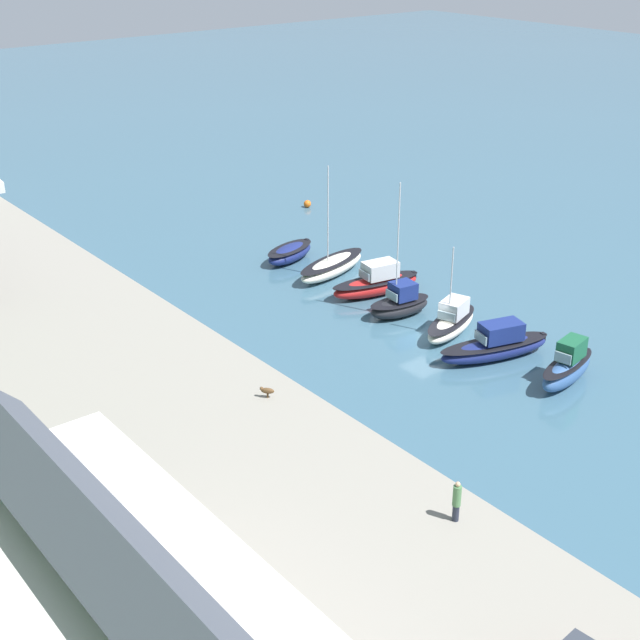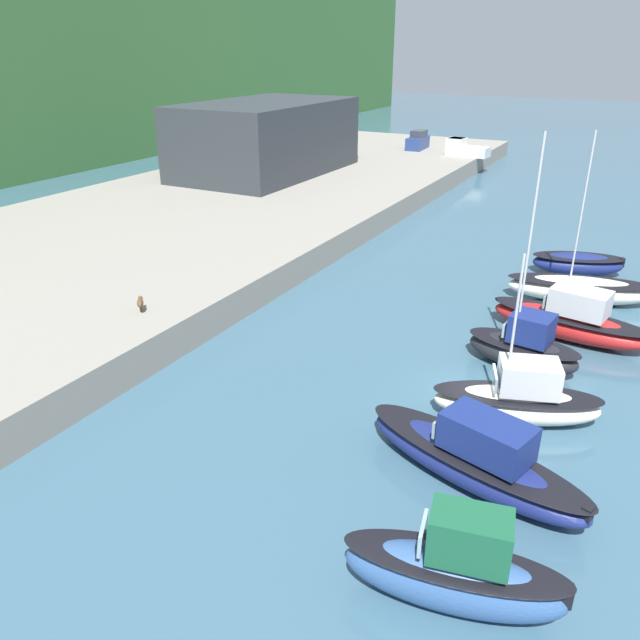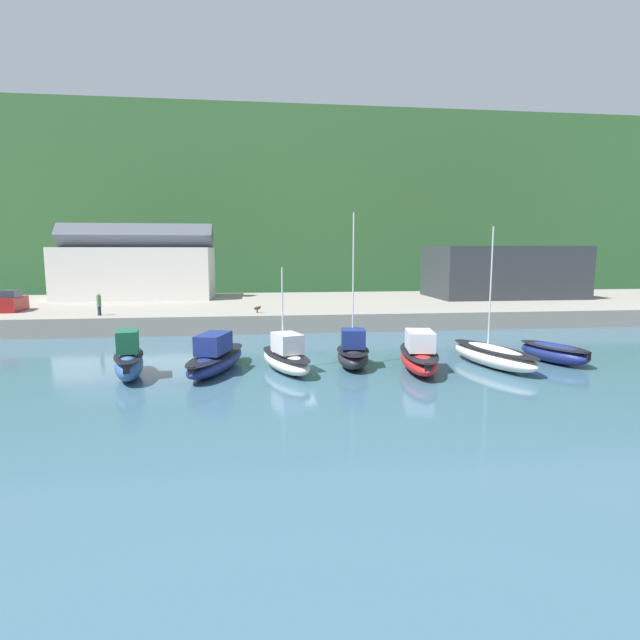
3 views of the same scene
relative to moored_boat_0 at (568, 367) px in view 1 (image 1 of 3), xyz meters
The scene contains 12 objects.
ground_plane 10.89m from the moored_boat_0, 12.21° to the left, with size 320.00×320.00×0.00m, color #385B70.
quay_promenade 30.64m from the moored_boat_0, 69.79° to the left, with size 125.12×26.66×1.76m.
moored_boat_0 is the anchor object (origin of this frame).
moored_boat_1 5.27m from the moored_boat_0, 10.09° to the left, with size 4.44×8.54×2.56m.
moored_boat_2 9.71m from the moored_boat_0, ahead, with size 4.00×6.71×6.75m.
moored_boat_3 14.32m from the moored_boat_0, ahead, with size 2.79×5.29×10.32m.
moored_boat_4 18.42m from the moored_boat_0, ahead, with size 3.57×7.98×2.65m.
moored_boat_5 23.71m from the moored_boat_0, ahead, with size 4.21×8.25×9.41m.
moored_boat_6 28.57m from the moored_boat_0, ahead, with size 3.89×5.99×1.37m.
person_on_quay 19.04m from the moored_boat_0, 111.54° to the left, with size 0.40×0.40×2.14m.
dog_on_quay 19.54m from the moored_boat_0, 66.25° to the left, with size 0.80×0.75×0.68m.
mooring_buoy_0 40.79m from the moored_boat_0, 13.72° to the right, with size 0.75×0.75×0.75m.
Camera 1 is at (-40.04, 41.28, 27.66)m, focal length 50.00 mm.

